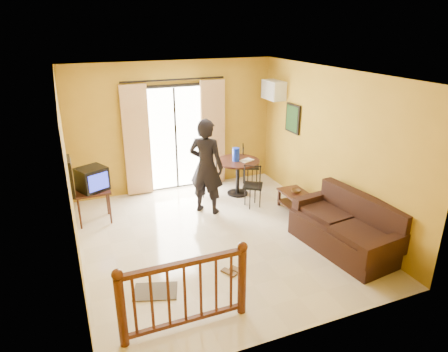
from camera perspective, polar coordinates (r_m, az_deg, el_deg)
name	(u,v)px	position (r m, az deg, el deg)	size (l,w,h in m)	color
ground	(217,238)	(7.07, -1.03, -8.78)	(5.00, 5.00, 0.00)	beige
room_shell	(216,144)	(6.39, -1.12, 4.57)	(5.00, 5.00, 5.00)	white
balcony_door	(176,137)	(8.76, -6.91, 5.50)	(2.25, 0.14, 2.46)	black
tv_table	(92,194)	(7.77, -18.30, -2.44)	(0.64, 0.53, 0.64)	black
television	(92,179)	(7.66, -18.31, -0.40)	(0.62, 0.59, 0.43)	black
picture_left	(71,176)	(5.86, -21.01, -0.05)	(0.05, 0.42, 0.52)	black
dining_table	(238,167)	(8.55, 1.99, 1.23)	(0.93, 0.93, 0.77)	black
water_jug	(236,154)	(8.42, 1.72, 3.09)	(0.15, 0.15, 0.29)	#1531C5
serving_tray	(247,160)	(8.48, 3.26, 2.24)	(0.28, 0.18, 0.02)	beige
dining_chairs	(236,195)	(8.73, 1.76, -2.69)	(1.62, 1.60, 0.95)	black
air_conditioner	(273,90)	(8.89, 7.06, 12.10)	(0.31, 0.60, 0.40)	white
botanical_print	(293,119)	(8.50, 9.79, 8.10)	(0.05, 0.50, 0.60)	black
coffee_table	(297,200)	(8.01, 10.41, -3.34)	(0.47, 0.85, 0.38)	black
bowl	(296,191)	(8.00, 10.23, -2.15)	(0.19, 0.19, 0.06)	#51361B
sofa	(347,230)	(6.91, 17.17, -7.33)	(1.10, 2.01, 0.91)	black
standing_person	(206,167)	(7.64, -2.56, 1.33)	(0.69, 0.45, 1.88)	black
stair_balustrade	(185,289)	(4.94, -5.63, -15.81)	(1.63, 0.13, 1.04)	#471E0F
doormat	(155,291)	(5.88, -9.76, -15.93)	(0.60, 0.40, 0.02)	#504940
sandals	(233,271)	(6.18, 1.32, -13.46)	(0.34, 0.27, 0.03)	#51361B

